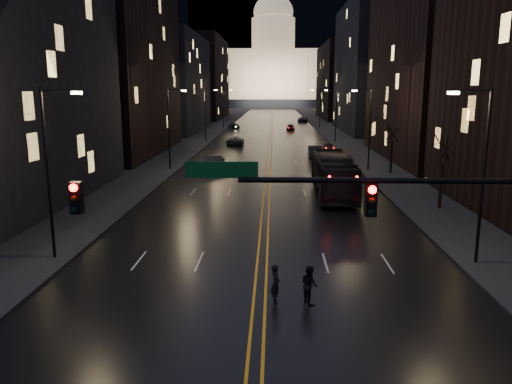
# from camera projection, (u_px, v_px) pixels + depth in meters

# --- Properties ---
(ground) EXTENTS (900.00, 900.00, 0.00)m
(ground) POSITION_uv_depth(u_px,v_px,m) (255.00, 366.00, 16.28)
(ground) COLOR black
(ground) RESTS_ON ground
(road) EXTENTS (20.00, 320.00, 0.02)m
(road) POSITION_uv_depth(u_px,v_px,m) (272.00, 121.00, 143.51)
(road) COLOR black
(road) RESTS_ON ground
(sidewalk_left) EXTENTS (8.00, 320.00, 0.16)m
(sidewalk_left) POSITION_uv_depth(u_px,v_px,m) (223.00, 120.00, 143.98)
(sidewalk_left) COLOR black
(sidewalk_left) RESTS_ON ground
(sidewalk_right) EXTENTS (8.00, 320.00, 0.16)m
(sidewalk_right) POSITION_uv_depth(u_px,v_px,m) (321.00, 120.00, 143.01)
(sidewalk_right) COLOR black
(sidewalk_right) RESTS_ON ground
(center_line) EXTENTS (0.62, 320.00, 0.01)m
(center_line) POSITION_uv_depth(u_px,v_px,m) (272.00, 120.00, 143.50)
(center_line) COLOR orange
(center_line) RESTS_ON road
(building_left_mid) EXTENTS (12.00, 30.00, 28.00)m
(building_left_mid) POSITION_uv_depth(u_px,v_px,m) (114.00, 50.00, 67.02)
(building_left_mid) COLOR black
(building_left_mid) RESTS_ON ground
(building_left_far) EXTENTS (12.00, 34.00, 20.00)m
(building_left_far) POSITION_uv_depth(u_px,v_px,m) (172.00, 84.00, 105.02)
(building_left_far) COLOR black
(building_left_far) RESTS_ON ground
(building_left_dist) EXTENTS (12.00, 40.00, 24.00)m
(building_left_dist) POSITION_uv_depth(u_px,v_px,m) (203.00, 79.00, 151.59)
(building_left_dist) COLOR black
(building_left_dist) RESTS_ON ground
(building_right_tall) EXTENTS (12.00, 30.00, 38.00)m
(building_right_tall) POSITION_uv_depth(u_px,v_px,m) (442.00, 4.00, 60.64)
(building_right_tall) COLOR black
(building_right_tall) RESTS_ON ground
(building_right_mid) EXTENTS (12.00, 34.00, 26.00)m
(building_right_mid) POSITION_uv_depth(u_px,v_px,m) (373.00, 69.00, 102.96)
(building_right_mid) COLOR black
(building_right_mid) RESTS_ON ground
(building_right_dist) EXTENTS (12.00, 40.00, 22.00)m
(building_right_dist) POSITION_uv_depth(u_px,v_px,m) (342.00, 82.00, 150.34)
(building_right_dist) COLOR black
(building_right_dist) RESTS_ON ground
(mountain_ridge) EXTENTS (520.00, 60.00, 130.00)m
(mountain_ridge) POSITION_uv_depth(u_px,v_px,m) (327.00, 13.00, 373.64)
(mountain_ridge) COLOR black
(mountain_ridge) RESTS_ON ground
(capitol) EXTENTS (90.00, 50.00, 58.50)m
(capitol) POSITION_uv_depth(u_px,v_px,m) (273.00, 73.00, 257.48)
(capitol) COLOR black
(capitol) RESTS_ON ground
(traffic_signal) EXTENTS (17.29, 0.45, 7.00)m
(traffic_signal) POSITION_uv_depth(u_px,v_px,m) (450.00, 217.00, 15.04)
(traffic_signal) COLOR black
(traffic_signal) RESTS_ON ground
(streetlamp_right_near) EXTENTS (2.13, 0.25, 9.00)m
(streetlamp_right_near) POSITION_uv_depth(u_px,v_px,m) (481.00, 167.00, 24.67)
(streetlamp_right_near) COLOR black
(streetlamp_right_near) RESTS_ON ground
(streetlamp_left_near) EXTENTS (2.13, 0.25, 9.00)m
(streetlamp_left_near) POSITION_uv_depth(u_px,v_px,m) (51.00, 165.00, 25.41)
(streetlamp_left_near) COLOR black
(streetlamp_left_near) RESTS_ON ground
(streetlamp_right_mid) EXTENTS (2.13, 0.25, 9.00)m
(streetlamp_right_mid) POSITION_uv_depth(u_px,v_px,m) (368.00, 125.00, 54.03)
(streetlamp_right_mid) COLOR black
(streetlamp_right_mid) RESTS_ON ground
(streetlamp_left_mid) EXTENTS (2.13, 0.25, 9.00)m
(streetlamp_left_mid) POSITION_uv_depth(u_px,v_px,m) (170.00, 124.00, 54.77)
(streetlamp_left_mid) COLOR black
(streetlamp_left_mid) RESTS_ON ground
(streetlamp_right_far) EXTENTS (2.13, 0.25, 9.00)m
(streetlamp_right_far) POSITION_uv_depth(u_px,v_px,m) (335.00, 112.00, 83.39)
(streetlamp_right_far) COLOR black
(streetlamp_right_far) RESTS_ON ground
(streetlamp_left_far) EXTENTS (2.13, 0.25, 9.00)m
(streetlamp_left_far) POSITION_uv_depth(u_px,v_px,m) (206.00, 112.00, 84.13)
(streetlamp_left_far) COLOR black
(streetlamp_left_far) RESTS_ON ground
(streetlamp_right_dist) EXTENTS (2.13, 0.25, 9.00)m
(streetlamp_right_dist) POSITION_uv_depth(u_px,v_px,m) (319.00, 106.00, 112.75)
(streetlamp_right_dist) COLOR black
(streetlamp_right_dist) RESTS_ON ground
(streetlamp_left_dist) EXTENTS (2.13, 0.25, 9.00)m
(streetlamp_left_dist) POSITION_uv_depth(u_px,v_px,m) (224.00, 106.00, 113.49)
(streetlamp_left_dist) COLOR black
(streetlamp_left_dist) RESTS_ON ground
(tree_right_mid) EXTENTS (2.40, 2.40, 6.65)m
(tree_right_mid) POSITION_uv_depth(u_px,v_px,m) (444.00, 150.00, 36.45)
(tree_right_mid) COLOR black
(tree_right_mid) RESTS_ON ground
(tree_right_far) EXTENTS (2.40, 2.40, 6.65)m
(tree_right_far) POSITION_uv_depth(u_px,v_px,m) (393.00, 132.00, 52.11)
(tree_right_far) COLOR black
(tree_right_far) RESTS_ON ground
(bus) EXTENTS (3.16, 12.59, 3.49)m
(bus) POSITION_uv_depth(u_px,v_px,m) (333.00, 175.00, 42.37)
(bus) COLOR black
(bus) RESTS_ON ground
(oncoming_car_a) EXTENTS (2.12, 4.36, 1.43)m
(oncoming_car_a) POSITION_uv_depth(u_px,v_px,m) (214.00, 160.00, 58.15)
(oncoming_car_a) COLOR black
(oncoming_car_a) RESTS_ON ground
(oncoming_car_b) EXTENTS (2.01, 4.99, 1.61)m
(oncoming_car_b) POSITION_uv_depth(u_px,v_px,m) (214.00, 162.00, 56.19)
(oncoming_car_b) COLOR black
(oncoming_car_b) RESTS_ON ground
(oncoming_car_c) EXTENTS (2.59, 5.29, 1.45)m
(oncoming_car_c) POSITION_uv_depth(u_px,v_px,m) (235.00, 141.00, 80.18)
(oncoming_car_c) COLOR black
(oncoming_car_c) RESTS_ON ground
(oncoming_car_d) EXTENTS (2.59, 5.02, 1.39)m
(oncoming_car_d) POSITION_uv_depth(u_px,v_px,m) (234.00, 126.00, 112.87)
(oncoming_car_d) COLOR black
(oncoming_car_d) RESTS_ON ground
(receding_car_a) EXTENTS (1.83, 4.99, 1.63)m
(receding_car_a) POSITION_uv_depth(u_px,v_px,m) (315.00, 152.00, 64.92)
(receding_car_a) COLOR black
(receding_car_a) RESTS_ON ground
(receding_car_b) EXTENTS (1.81, 3.96, 1.32)m
(receding_car_b) POSITION_uv_depth(u_px,v_px,m) (328.00, 147.00, 72.22)
(receding_car_b) COLOR black
(receding_car_b) RESTS_ON ground
(receding_car_c) EXTENTS (1.96, 4.49, 1.28)m
(receding_car_c) POSITION_uv_depth(u_px,v_px,m) (291.00, 127.00, 109.17)
(receding_car_c) COLOR black
(receding_car_c) RESTS_ON ground
(receding_car_d) EXTENTS (3.07, 5.67, 1.51)m
(receding_car_d) POSITION_uv_depth(u_px,v_px,m) (303.00, 119.00, 136.33)
(receding_car_d) COLOR black
(receding_car_d) RESTS_ON ground
(pedestrian_a) EXTENTS (0.49, 0.66, 1.68)m
(pedestrian_a) POSITION_uv_depth(u_px,v_px,m) (276.00, 284.00, 20.98)
(pedestrian_a) COLOR black
(pedestrian_a) RESTS_ON ground
(pedestrian_b) EXTENTS (0.74, 0.92, 1.65)m
(pedestrian_b) POSITION_uv_depth(u_px,v_px,m) (309.00, 285.00, 20.93)
(pedestrian_b) COLOR black
(pedestrian_b) RESTS_ON ground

